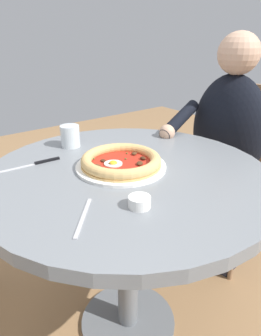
{
  "coord_description": "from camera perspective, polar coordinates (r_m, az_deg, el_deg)",
  "views": [
    {
      "loc": [
        -0.73,
        0.55,
        1.15
      ],
      "look_at": [
        -0.03,
        0.01,
        0.75
      ],
      "focal_mm": 32.2,
      "sensor_mm": 36.0,
      "label": 1
    }
  ],
  "objects": [
    {
      "name": "fork_utensil",
      "position": [
        0.77,
        -8.94,
        -9.14
      ],
      "size": [
        0.14,
        0.12,
        0.0
      ],
      "color": "#BCBCC1",
      "rests_on": "dining_table"
    },
    {
      "name": "steak_knife",
      "position": [
        1.11,
        -16.84,
        1.0
      ],
      "size": [
        0.02,
        0.21,
        0.01
      ],
      "color": "silver",
      "rests_on": "dining_table"
    },
    {
      "name": "diner_person",
      "position": [
        1.6,
        16.99,
        -0.12
      ],
      "size": [
        0.39,
        0.52,
        1.16
      ],
      "color": "#282833",
      "rests_on": "ground"
    },
    {
      "name": "ground_plane",
      "position": [
        1.48,
        -0.46,
        -27.39
      ],
      "size": [
        6.0,
        6.0,
        0.02
      ],
      "primitive_type": "cube",
      "color": "#9E754C"
    },
    {
      "name": "pizza_on_plate",
      "position": [
        1.02,
        -1.82,
        1.16
      ],
      "size": [
        0.31,
        0.31,
        0.05
      ],
      "color": "white",
      "rests_on": "dining_table"
    },
    {
      "name": "ramekin_capers",
      "position": [
        0.79,
        1.72,
        -6.35
      ],
      "size": [
        0.06,
        0.06,
        0.03
      ],
      "color": "white",
      "rests_on": "dining_table"
    },
    {
      "name": "cafe_chair_diner",
      "position": [
        1.72,
        19.56,
        2.17
      ],
      "size": [
        0.46,
        0.46,
        0.91
      ],
      "color": "#957050",
      "rests_on": "ground"
    },
    {
      "name": "dining_table",
      "position": [
        1.06,
        -0.57,
        -5.65
      ],
      "size": [
        0.96,
        0.96,
        0.73
      ],
      "color": "gray",
      "rests_on": "ground"
    },
    {
      "name": "water_glass",
      "position": [
        1.23,
        -11.32,
        5.66
      ],
      "size": [
        0.08,
        0.08,
        0.09
      ],
      "color": "silver",
      "rests_on": "dining_table"
    }
  ]
}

